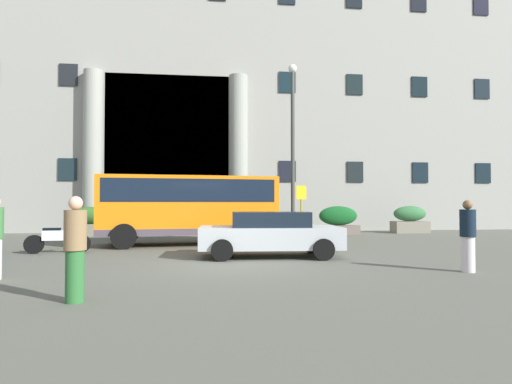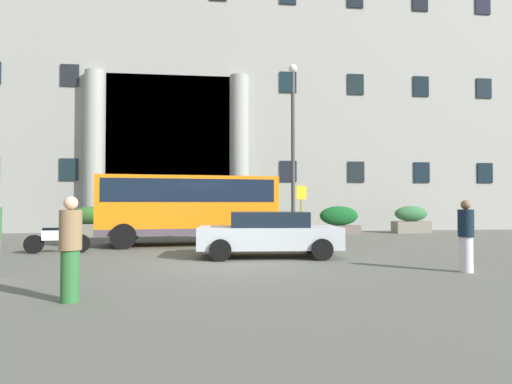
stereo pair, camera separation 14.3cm
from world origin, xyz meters
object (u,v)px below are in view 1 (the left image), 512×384
(bus_stop_sign, at_px, (301,206))
(hedge_planter_entrance_left, at_px, (258,220))
(hedge_planter_far_east, at_px, (88,222))
(orange_minibus, at_px, (189,204))
(hedge_planter_west, at_px, (338,221))
(scooter_by_planter, at_px, (56,239))
(lamppost_plaza_centre, at_px, (293,137))
(pedestrian_man_red_shirt, at_px, (75,249))
(parked_compact_extra, at_px, (270,233))
(pedestrian_child_trailing, at_px, (468,236))
(hedge_planter_far_west, at_px, (187,222))
(hedge_planter_entrance_right, at_px, (410,220))

(bus_stop_sign, relative_size, hedge_planter_entrance_left, 1.29)
(hedge_planter_far_east, bearing_deg, orange_minibus, -45.72)
(hedge_planter_far_east, xyz_separation_m, hedge_planter_entrance_left, (8.48, -0.01, 0.04))
(hedge_planter_west, bearing_deg, scooter_by_planter, -148.89)
(hedge_planter_west, distance_m, lamppost_plaza_centre, 5.26)
(hedge_planter_far_east, bearing_deg, pedestrian_man_red_shirt, -76.51)
(parked_compact_extra, height_order, scooter_by_planter, parked_compact_extra)
(hedge_planter_entrance_left, height_order, hedge_planter_west, hedge_planter_entrance_left)
(orange_minibus, height_order, bus_stop_sign, orange_minibus)
(bus_stop_sign, height_order, hedge_planter_west, bus_stop_sign)
(hedge_planter_west, xyz_separation_m, pedestrian_man_red_shirt, (-8.99, -14.28, 0.17))
(orange_minibus, distance_m, pedestrian_child_trailing, 10.15)
(hedge_planter_entrance_left, relative_size, parked_compact_extra, 0.43)
(scooter_by_planter, bearing_deg, hedge_planter_far_west, 57.38)
(bus_stop_sign, relative_size, scooter_by_planter, 1.17)
(hedge_planter_far_east, bearing_deg, bus_stop_sign, -20.49)
(hedge_planter_west, height_order, lamppost_plaza_centre, lamppost_plaza_centre)
(hedge_planter_entrance_left, bearing_deg, hedge_planter_west, -8.36)
(hedge_planter_entrance_left, xyz_separation_m, lamppost_plaza_centre, (1.29, -2.60, 3.95))
(hedge_planter_west, xyz_separation_m, lamppost_plaza_centre, (-2.80, -2.00, 3.97))
(hedge_planter_entrance_right, height_order, scooter_by_planter, hedge_planter_entrance_right)
(hedge_planter_west, xyz_separation_m, parked_compact_extra, (-4.90, -8.76, 0.00))
(bus_stop_sign, height_order, pedestrian_child_trailing, bus_stop_sign)
(scooter_by_planter, distance_m, pedestrian_child_trailing, 12.07)
(orange_minibus, distance_m, hedge_planter_entrance_right, 12.85)
(hedge_planter_far_east, height_order, hedge_planter_entrance_left, hedge_planter_entrance_left)
(parked_compact_extra, bearing_deg, bus_stop_sign, 71.39)
(lamppost_plaza_centre, bearing_deg, bus_stop_sign, -82.23)
(bus_stop_sign, height_order, parked_compact_extra, bus_stop_sign)
(hedge_planter_far_east, relative_size, hedge_planter_entrance_left, 1.01)
(orange_minibus, xyz_separation_m, hedge_planter_far_west, (-0.23, 4.85, -0.92))
(hedge_planter_far_west, bearing_deg, bus_stop_sign, -33.39)
(hedge_planter_far_east, distance_m, pedestrian_child_trailing, 17.42)
(hedge_planter_west, distance_m, pedestrian_child_trailing, 12.17)
(hedge_planter_entrance_right, bearing_deg, scooter_by_planter, -154.17)
(hedge_planter_entrance_left, relative_size, hedge_planter_west, 0.88)
(hedge_planter_far_west, relative_size, parked_compact_extra, 0.33)
(hedge_planter_far_east, xyz_separation_m, lamppost_plaza_centre, (9.77, -2.62, 3.99))
(parked_compact_extra, bearing_deg, hedge_planter_far_east, 132.38)
(orange_minibus, bearing_deg, hedge_planter_far_west, 86.69)
(bus_stop_sign, xyz_separation_m, pedestrian_man_red_shirt, (-6.34, -11.19, -0.60))
(orange_minibus, bearing_deg, hedge_planter_entrance_right, 18.22)
(hedge_planter_far_west, bearing_deg, parked_compact_extra, -72.72)
(hedge_planter_entrance_right, relative_size, lamppost_plaza_centre, 0.24)
(orange_minibus, relative_size, hedge_planter_entrance_right, 3.62)
(hedge_planter_far_west, distance_m, hedge_planter_far_east, 4.88)
(hedge_planter_entrance_left, distance_m, scooter_by_planter, 10.72)
(hedge_planter_far_west, distance_m, scooter_by_planter, 8.25)
(orange_minibus, xyz_separation_m, hedge_planter_far_east, (-5.10, 5.23, -0.90))
(hedge_planter_far_west, bearing_deg, hedge_planter_entrance_left, 5.72)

